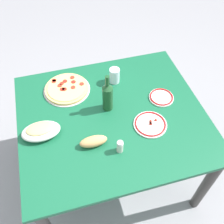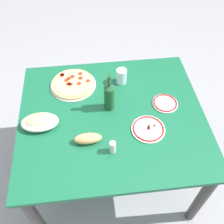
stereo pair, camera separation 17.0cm
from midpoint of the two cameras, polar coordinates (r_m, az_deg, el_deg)
ground_plane at (r=2.36m, az=2.11°, el=-12.37°), size 8.00×8.00×0.00m
dining_table at (r=1.81m, az=2.68°, el=-3.05°), size 1.24×1.09×0.76m
pepperoni_pizza at (r=1.91m, az=-6.11°, el=6.04°), size 0.34×0.34×0.03m
baked_pasta_dish at (r=1.68m, az=-12.91°, el=-2.26°), size 0.24×0.15×0.08m
wine_bottle at (r=1.68m, az=2.28°, el=3.44°), size 0.07×0.07×0.29m
water_glass at (r=1.90m, az=4.68°, el=7.75°), size 0.08×0.08×0.12m
side_plate_near at (r=1.83m, az=14.28°, el=1.74°), size 0.17×0.17×0.02m
side_plate_far at (r=1.67m, az=10.92°, el=-3.86°), size 0.22×0.22×0.02m
bread_loaf at (r=1.57m, az=-2.27°, el=-6.08°), size 0.17×0.07×0.06m
spice_shaker at (r=1.53m, az=3.35°, el=-7.96°), size 0.04×0.04×0.09m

